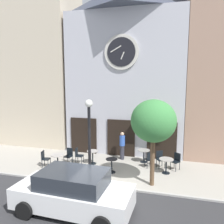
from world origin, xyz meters
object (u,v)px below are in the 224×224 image
object	(u,v)px
street_lamp	(89,139)
cafe_chair_under_awning	(176,160)
street_tree	(153,121)
cafe_table_center	(166,163)
pedestrian_blue	(122,145)
cafe_table_leftmost	(93,155)
cafe_table_center_left	(58,159)
cafe_table_rightmost	(112,164)
cafe_chair_near_lamp	(45,158)
cafe_table_near_curb	(144,154)
cafe_chair_left_end	(69,155)
parked_car_white	(73,192)
cafe_chair_facing_street	(160,158)
cafe_chair_curbside	(149,158)
cafe_chair_corner	(78,154)

from	to	relation	value
street_lamp	cafe_chair_under_awning	xyz separation A→B (m)	(4.06, 2.26, -1.44)
cafe_chair_under_awning	street_tree	bearing A→B (deg)	-116.55
cafe_table_center	pedestrian_blue	world-z (taller)	pedestrian_blue
cafe_table_leftmost	cafe_table_center	bearing A→B (deg)	-3.73
cafe_chair_under_awning	cafe_table_center	bearing A→B (deg)	-127.24
cafe_table_center_left	pedestrian_blue	bearing A→B (deg)	36.36
cafe_table_rightmost	cafe_chair_near_lamp	bearing A→B (deg)	-176.70
street_tree	cafe_table_near_curb	xyz separation A→B (m)	(-0.73, 2.79, -2.45)
cafe_table_rightmost	cafe_chair_left_end	world-z (taller)	cafe_chair_left_end
cafe_table_center_left	parked_car_white	size ratio (longest dim) A/B	0.17
cafe_table_near_curb	cafe_table_center	xyz separation A→B (m)	(1.31, -1.28, 0.03)
cafe_table_leftmost	cafe_table_center_left	bearing A→B (deg)	-145.93
cafe_chair_under_awning	cafe_chair_near_lamp	xyz separation A→B (m)	(-7.00, -1.50, 0.00)
cafe_chair_facing_street	pedestrian_blue	size ratio (longest dim) A/B	0.54
cafe_table_leftmost	cafe_table_center	world-z (taller)	same
cafe_table_leftmost	parked_car_white	xyz separation A→B (m)	(0.94, -4.66, 0.25)
street_lamp	parked_car_white	bearing A→B (deg)	-81.63
cafe_chair_curbside	cafe_chair_under_awning	bearing A→B (deg)	5.41
cafe_table_leftmost	cafe_chair_left_end	xyz separation A→B (m)	(-1.32, -0.33, 0.02)
cafe_chair_near_lamp	street_tree	bearing A→B (deg)	-6.33
cafe_chair_facing_street	parked_car_white	distance (m)	5.89
street_lamp	cafe_chair_curbside	distance (m)	3.70
street_lamp	cafe_chair_near_lamp	distance (m)	3.36
cafe_chair_corner	cafe_chair_under_awning	bearing A→B (deg)	5.55
cafe_table_near_curb	parked_car_white	bearing A→B (deg)	-107.99
cafe_table_rightmost	parked_car_white	world-z (taller)	parked_car_white
cafe_table_center_left	cafe_table_leftmost	distance (m)	1.96
cafe_table_center_left	cafe_table_center	xyz separation A→B (m)	(5.72, 0.83, 0.02)
cafe_table_near_curb	parked_car_white	distance (m)	5.98
street_tree	pedestrian_blue	size ratio (longest dim) A/B	2.36
cafe_table_leftmost	pedestrian_blue	bearing A→B (deg)	38.75
street_lamp	cafe_chair_curbside	world-z (taller)	street_lamp
pedestrian_blue	cafe_table_center	bearing A→B (deg)	-28.61
cafe_table_rightmost	cafe_chair_facing_street	xyz separation A→B (m)	(2.38, 1.41, 0.05)
street_tree	parked_car_white	size ratio (longest dim) A/B	0.90
cafe_table_leftmost	parked_car_white	distance (m)	4.76
cafe_chair_under_awning	parked_car_white	size ratio (longest dim) A/B	0.21
cafe_chair_corner	pedestrian_blue	bearing A→B (deg)	29.81
street_tree	cafe_chair_near_lamp	world-z (taller)	street_tree
street_tree	cafe_chair_corner	distance (m)	5.24
cafe_table_center	pedestrian_blue	xyz separation A→B (m)	(-2.64, 1.44, 0.31)
cafe_table_leftmost	cafe_table_rightmost	distance (m)	1.63
street_lamp	cafe_table_center_left	xyz separation A→B (m)	(-2.15, 0.78, -1.43)
cafe_chair_curbside	parked_car_white	size ratio (longest dim) A/B	0.21
cafe_chair_curbside	parked_car_white	bearing A→B (deg)	-114.60
cafe_table_center_left	cafe_chair_curbside	world-z (taller)	cafe_chair_curbside
pedestrian_blue	street_lamp	bearing A→B (deg)	-107.01
cafe_table_center_left	cafe_chair_left_end	size ratio (longest dim) A/B	0.83
cafe_table_leftmost	cafe_chair_corner	bearing A→B (deg)	-170.31
pedestrian_blue	cafe_table_leftmost	bearing A→B (deg)	-141.25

